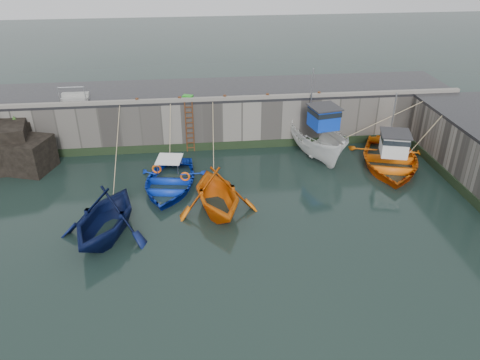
{
  "coord_description": "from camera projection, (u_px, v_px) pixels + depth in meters",
  "views": [
    {
      "loc": [
        -1.9,
        -16.75,
        12.31
      ],
      "look_at": [
        0.38,
        3.62,
        1.2
      ],
      "focal_mm": 35.0,
      "sensor_mm": 36.0,
      "label": 1
    }
  ],
  "objects": [
    {
      "name": "boat_far_white",
      "position": [
        317.0,
        140.0,
        28.23
      ],
      "size": [
        3.41,
        6.45,
        5.37
      ],
      "rotation": [
        0.0,
        0.0,
        0.19
      ],
      "color": "white",
      "rests_on": "ground"
    },
    {
      "name": "fish_crate",
      "position": [
        188.0,
        97.0,
        28.08
      ],
      "size": [
        0.68,
        0.55,
        0.27
      ],
      "primitive_type": "cube",
      "rotation": [
        0.0,
        0.0,
        -0.37
      ],
      "color": "#1F961B",
      "rests_on": "road_back"
    },
    {
      "name": "railing",
      "position": [
        75.0,
        96.0,
        28.06
      ],
      "size": [
        1.6,
        1.05,
        1.0
      ],
      "color": "#A5A8AD",
      "rests_on": "road_back"
    },
    {
      "name": "bollard_d",
      "position": [
        267.0,
        96.0,
        28.34
      ],
      "size": [
        0.18,
        0.18,
        0.28
      ],
      "primitive_type": "cylinder",
      "color": "#3F1E0F",
      "rests_on": "road_back"
    },
    {
      "name": "kerb_back",
      "position": [
        222.0,
        99.0,
        28.0
      ],
      "size": [
        30.0,
        0.3,
        0.2
      ],
      "primitive_type": "cube",
      "color": "slate",
      "rests_on": "road_back"
    },
    {
      "name": "bollard_e",
      "position": [
        319.0,
        94.0,
        28.66
      ],
      "size": [
        0.18,
        0.18,
        0.28
      ],
      "primitive_type": "cylinder",
      "color": "#3F1E0F",
      "rests_on": "road_back"
    },
    {
      "name": "road_back",
      "position": [
        219.0,
        90.0,
        30.14
      ],
      "size": [
        30.0,
        5.0,
        0.16
      ],
      "primitive_type": "cube",
      "color": "black",
      "rests_on": "quay_back"
    },
    {
      "name": "algae_right",
      "position": [
        467.0,
        195.0,
        23.92
      ],
      "size": [
        0.08,
        15.0,
        0.5
      ],
      "primitive_type": "cube",
      "color": "black",
      "rests_on": "ground"
    },
    {
      "name": "boat_near_white_rope",
      "position": [
        121.0,
        177.0,
        26.12
      ],
      "size": [
        0.04,
        6.76,
        3.1
      ],
      "primitive_type": null,
      "color": "tan",
      "rests_on": "ground"
    },
    {
      "name": "ground",
      "position": [
        241.0,
        243.0,
        20.69
      ],
      "size": [
        120.0,
        120.0,
        0.0
      ],
      "primitive_type": "plane",
      "color": "black",
      "rests_on": "ground"
    },
    {
      "name": "bollard_a",
      "position": [
        137.0,
        100.0,
        27.58
      ],
      "size": [
        0.18,
        0.18,
        0.28
      ],
      "primitive_type": "cylinder",
      "color": "#3F1E0F",
      "rests_on": "road_back"
    },
    {
      "name": "boat_near_blue",
      "position": [
        169.0,
        187.0,
        25.14
      ],
      "size": [
        4.77,
        6.09,
        1.15
      ],
      "primitive_type": "imported",
      "rotation": [
        0.0,
        0.0,
        -0.16
      ],
      "color": "#0B2DB0",
      "rests_on": "ground"
    },
    {
      "name": "algae_back",
      "position": [
        223.0,
        146.0,
        29.27
      ],
      "size": [
        30.0,
        0.08,
        0.5
      ],
      "primitive_type": "cube",
      "color": "black",
      "rests_on": "ground"
    },
    {
      "name": "ladder",
      "position": [
        190.0,
        127.0,
        28.4
      ],
      "size": [
        0.51,
        0.08,
        3.2
      ],
      "color": "#3F1E0F",
      "rests_on": "ground"
    },
    {
      "name": "bollard_b",
      "position": [
        180.0,
        99.0,
        27.83
      ],
      "size": [
        0.18,
        0.18,
        0.28
      ],
      "primitive_type": "cylinder",
      "color": "#3F1E0F",
      "rests_on": "road_back"
    },
    {
      "name": "quay_back",
      "position": [
        219.0,
        113.0,
        30.89
      ],
      "size": [
        30.0,
        5.0,
        3.0
      ],
      "primitive_type": "cube",
      "color": "slate",
      "rests_on": "ground"
    },
    {
      "name": "boat_near_blacktrim_rope",
      "position": [
        212.0,
        166.0,
        27.32
      ],
      "size": [
        0.04,
        5.31,
        3.1
      ],
      "primitive_type": null,
      "color": "tan",
      "rests_on": "ground"
    },
    {
      "name": "boat_far_orange",
      "position": [
        390.0,
        159.0,
        27.17
      ],
      "size": [
        6.39,
        7.7,
        4.38
      ],
      "rotation": [
        0.0,
        0.0,
        -0.28
      ],
      "color": "orange",
      "rests_on": "ground"
    },
    {
      "name": "bollard_c",
      "position": [
        225.0,
        97.0,
        28.09
      ],
      "size": [
        0.18,
        0.18,
        0.28
      ],
      "primitive_type": "cylinder",
      "color": "#3F1E0F",
      "rests_on": "road_back"
    },
    {
      "name": "boat_near_blue_rope",
      "position": [
        171.0,
        159.0,
        28.22
      ],
      "size": [
        0.04,
        3.31,
        3.1
      ],
      "primitive_type": null,
      "color": "tan",
      "rests_on": "ground"
    },
    {
      "name": "boat_near_white",
      "position": [
        108.0,
        235.0,
        21.21
      ],
      "size": [
        5.54,
        6.01,
        2.63
      ],
      "primitive_type": "imported",
      "rotation": [
        0.0,
        0.0,
        -0.28
      ],
      "color": "#09133D",
      "rests_on": "ground"
    },
    {
      "name": "boat_near_blacktrim",
      "position": [
        217.0,
        210.0,
        23.11
      ],
      "size": [
        4.9,
        5.43,
        2.53
      ],
      "primitive_type": "imported",
      "rotation": [
        0.0,
        0.0,
        0.17
      ],
      "color": "#DD620B",
      "rests_on": "ground"
    }
  ]
}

